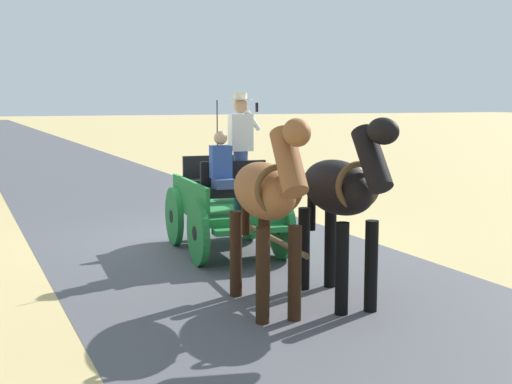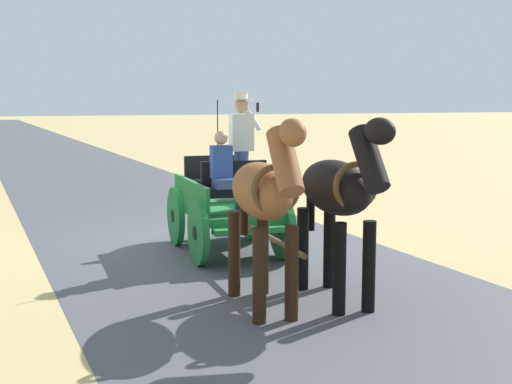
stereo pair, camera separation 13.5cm
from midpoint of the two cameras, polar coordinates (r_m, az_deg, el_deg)
The scene contains 5 objects.
ground_plane at distance 11.80m, azimuth -4.48°, elevation -4.04°, with size 200.00×200.00×0.00m, color tan.
road_surface at distance 11.80m, azimuth -4.48°, elevation -4.02°, with size 5.35×160.00×0.01m, color #4C4C51.
horse_drawn_carriage at distance 10.72m, azimuth -2.00°, elevation -0.78°, with size 1.58×4.52×2.50m.
horse_near_side at distance 8.01m, azimuth 7.41°, elevation -0.02°, with size 0.70×2.14×2.21m.
horse_off_side at distance 7.65m, azimuth 1.19°, elevation -0.31°, with size 0.75×2.14×2.21m.
Camera 2 is at (3.61, 10.98, 2.38)m, focal length 48.01 mm.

